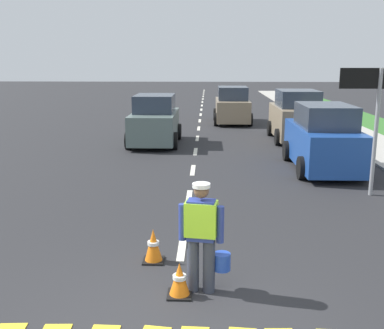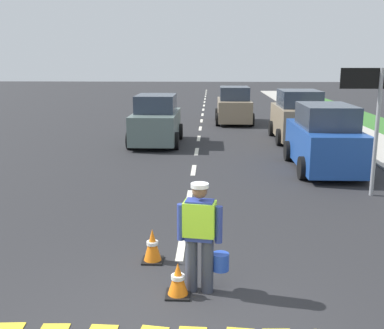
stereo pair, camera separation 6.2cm
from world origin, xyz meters
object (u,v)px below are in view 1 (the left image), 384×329
object	(u,v)px
road_worker	(203,232)
car_oncoming_lead	(155,121)
car_outgoing_far	(232,106)
car_parked_curbside	(323,140)
traffic_cone_near	(153,246)
traffic_cone_far	(179,280)
lane_direction_sign	(369,101)
car_parked_far	(296,117)

from	to	relation	value
road_worker	car_oncoming_lead	size ratio (longest dim) A/B	0.43
road_worker	car_outgoing_far	distance (m)	18.91
road_worker	car_parked_curbside	xyz separation A→B (m)	(3.67, 7.97, 0.03)
traffic_cone_near	car_outgoing_far	xyz separation A→B (m)	(2.24, 17.86, 0.63)
traffic_cone_near	traffic_cone_far	size ratio (longest dim) A/B	1.14
traffic_cone_near	car_oncoming_lead	size ratio (longest dim) A/B	0.15
car_outgoing_far	lane_direction_sign	bearing A→B (deg)	-79.16
car_oncoming_lead	lane_direction_sign	bearing A→B (deg)	-49.43
lane_direction_sign	car_parked_curbside	size ratio (longest dim) A/B	0.77
traffic_cone_far	road_worker	bearing A→B (deg)	25.65
car_outgoing_far	car_parked_far	xyz separation A→B (m)	(2.45, -5.50, 0.08)
traffic_cone_near	car_oncoming_lead	bearing A→B (deg)	96.34
lane_direction_sign	car_parked_far	world-z (taller)	lane_direction_sign
car_parked_far	road_worker	bearing A→B (deg)	-106.04
lane_direction_sign	traffic_cone_near	distance (m)	6.75
traffic_cone_near	road_worker	bearing A→B (deg)	-49.32
car_oncoming_lead	road_worker	bearing A→B (deg)	-80.27
car_outgoing_far	car_parked_far	size ratio (longest dim) A/B	0.97
car_parked_curbside	car_oncoming_lead	bearing A→B (deg)	143.04
car_oncoming_lead	car_parked_far	xyz separation A→B (m)	(5.95, 1.05, 0.07)
lane_direction_sign	car_oncoming_lead	size ratio (longest dim) A/B	0.83
car_parked_far	lane_direction_sign	bearing A→B (deg)	-88.81
traffic_cone_far	car_oncoming_lead	distance (m)	12.62
traffic_cone_far	car_outgoing_far	distance (m)	19.11
road_worker	lane_direction_sign	world-z (taller)	lane_direction_sign
road_worker	car_parked_far	bearing A→B (deg)	73.96
road_worker	car_oncoming_lead	xyz separation A→B (m)	(-2.11, 12.31, 0.00)
road_worker	car_outgoing_far	world-z (taller)	car_outgoing_far
car_outgoing_far	car_parked_curbside	bearing A→B (deg)	-78.18
traffic_cone_near	lane_direction_sign	bearing A→B (deg)	40.63
road_worker	lane_direction_sign	size ratio (longest dim) A/B	0.52
lane_direction_sign	car_outgoing_far	distance (m)	14.02
lane_direction_sign	traffic_cone_far	bearing A→B (deg)	-129.20
car_parked_far	traffic_cone_far	bearing A→B (deg)	-107.16
car_oncoming_lead	car_parked_far	bearing A→B (deg)	9.96
car_oncoming_lead	car_outgoing_far	bearing A→B (deg)	61.86
car_parked_curbside	car_parked_far	xyz separation A→B (m)	(0.17, 5.39, 0.04)
road_worker	car_outgoing_far	size ratio (longest dim) A/B	0.43
car_oncoming_lead	traffic_cone_far	bearing A→B (deg)	-81.90
car_outgoing_far	car_oncoming_lead	distance (m)	7.42
traffic_cone_far	car_oncoming_lead	bearing A→B (deg)	98.10
lane_direction_sign	car_outgoing_far	bearing A→B (deg)	100.84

